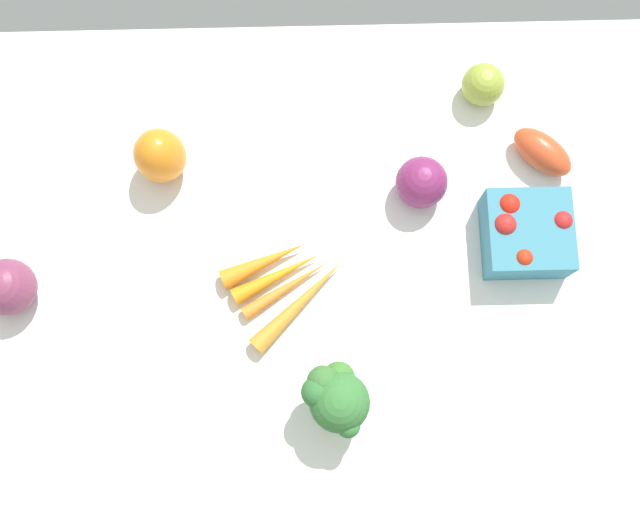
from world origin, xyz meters
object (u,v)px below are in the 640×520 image
Objects in this scene: carrot_bunch at (282,282)px; broccoli_head at (336,398)px; roma_tomato at (542,152)px; heirloom_tomato_green at (483,84)px; bell_pepper_orange at (160,156)px; red_onion_center at (7,287)px; berry_basket at (526,233)px; red_onion_near_basket at (421,182)px.

carrot_bunch is 18.96cm from broccoli_head.
broccoli_head reaches higher than roma_tomato.
roma_tomato is 13.36cm from heirloom_tomato_green.
bell_pepper_orange is at bearing -167.21° from heirloom_tomato_green.
red_onion_center is (-20.87, -18.56, -0.79)cm from bell_pepper_orange.
red_onion_center reaches higher than roma_tomato.
heirloom_tomato_green is at bearing 43.69° from carrot_bunch.
carrot_bunch is (17.18, -18.16, -3.45)cm from bell_pepper_orange.
berry_basket is at bearing 4.94° from red_onion_center.
roma_tomato is 0.88× the size of broccoli_head.
bell_pepper_orange reaches higher than roma_tomato.
broccoli_head reaches higher than bell_pepper_orange.
red_onion_center is at bearing -166.45° from red_onion_near_basket.
red_onion_near_basket reaches higher than heirloom_tomato_green.
heirloom_tomato_green is 41.93cm from carrot_bunch.
red_onion_center is 0.67× the size of berry_basket.
red_onion_center reaches higher than red_onion_near_basket.
red_onion_near_basket is at bearing -6.86° from bell_pepper_orange.
roma_tomato is at bearing 13.78° from red_onion_center.
heirloom_tomato_green is at bearing 12.79° from bell_pepper_orange.
heirloom_tomato_green is (-8.13, 10.58, 0.72)cm from roma_tomato.
heirloom_tomato_green is at bearing 63.01° from broccoli_head.
broccoli_head is (-31.36, -35.05, 4.45)cm from roma_tomato.
heirloom_tomato_green is 0.85× the size of red_onion_near_basket.
red_onion_center reaches higher than carrot_bunch.
heirloom_tomato_green is (47.47, 10.77, -1.59)cm from bell_pepper_orange.
red_onion_center is (-76.46, -18.75, 1.52)cm from roma_tomato.
berry_basket is (14.45, -7.77, -0.24)cm from red_onion_near_basket.
red_onion_near_basket is at bearing 151.73° from berry_basket.
bell_pepper_orange is 25.24cm from carrot_bunch.
bell_pepper_orange is 0.98× the size of roma_tomato.
bell_pepper_orange is 48.70cm from heirloom_tomato_green.
bell_pepper_orange reaches higher than berry_basket.
roma_tomato is at bearing -52.46° from heirloom_tomato_green.
broccoli_head is 33.25cm from red_onion_near_basket.
berry_basket reaches higher than carrot_bunch.
red_onion_center is at bearing -175.06° from berry_basket.
roma_tomato is 1.30× the size of red_onion_near_basket.
carrot_bunch is at bearing -136.31° from heirloom_tomato_green.
broccoli_head reaches higher than red_onion_center.
carrot_bunch is 2.51× the size of red_onion_near_basket.
berry_basket is at bearing 9.64° from carrot_bunch.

